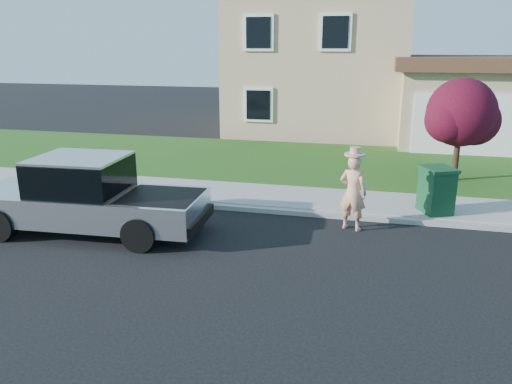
% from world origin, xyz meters
% --- Properties ---
extents(ground, '(80.00, 80.00, 0.00)m').
position_xyz_m(ground, '(0.00, 0.00, 0.00)').
color(ground, black).
rests_on(ground, ground).
extents(curb, '(40.00, 0.20, 0.12)m').
position_xyz_m(curb, '(1.00, 2.90, 0.06)').
color(curb, gray).
rests_on(curb, ground).
extents(sidewalk, '(40.00, 2.00, 0.15)m').
position_xyz_m(sidewalk, '(1.00, 4.00, 0.07)').
color(sidewalk, gray).
rests_on(sidewalk, ground).
extents(lawn, '(40.00, 7.00, 0.10)m').
position_xyz_m(lawn, '(1.00, 8.50, 0.05)').
color(lawn, '#1C4914').
rests_on(lawn, ground).
extents(house, '(14.00, 11.30, 6.85)m').
position_xyz_m(house, '(1.31, 16.38, 3.17)').
color(house, tan).
rests_on(house, ground).
extents(pickup_truck, '(5.42, 2.13, 1.75)m').
position_xyz_m(pickup_truck, '(-3.37, 0.62, 0.82)').
color(pickup_truck, black).
rests_on(pickup_truck, ground).
extents(woman, '(0.74, 0.60, 1.93)m').
position_xyz_m(woman, '(2.42, 2.19, 0.92)').
color(woman, '#E8A67F').
rests_on(woman, ground).
extents(ornamental_tree, '(2.26, 2.03, 3.10)m').
position_xyz_m(ornamental_tree, '(5.32, 7.02, 2.08)').
color(ornamental_tree, black).
rests_on(ornamental_tree, lawn).
extents(trash_bin, '(0.96, 1.01, 1.13)m').
position_xyz_m(trash_bin, '(4.37, 3.46, 0.72)').
color(trash_bin, '#103D20').
rests_on(trash_bin, sidewalk).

